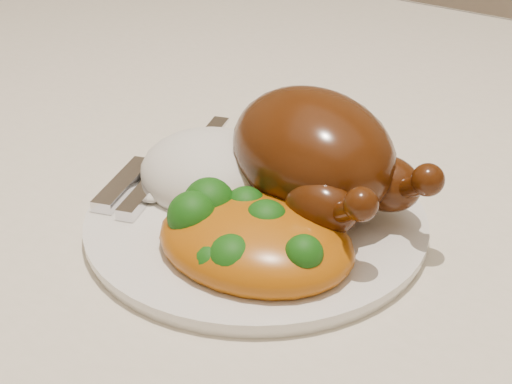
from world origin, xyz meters
The scene contains 7 objects.
dining_table centered at (0.00, 0.00, 0.67)m, with size 1.60×0.90×0.76m.
tablecloth centered at (0.00, 0.00, 0.74)m, with size 1.73×1.03×0.18m.
dinner_plate centered at (0.02, -0.16, 0.77)m, with size 0.26×0.26×0.01m, color white.
roast_chicken centered at (0.04, -0.12, 0.82)m, with size 0.19×0.15×0.09m.
rice_mound centered at (-0.04, -0.14, 0.79)m, with size 0.14×0.13×0.06m.
mac_and_cheese centered at (0.05, -0.20, 0.79)m, with size 0.16×0.13×0.06m.
cutlery centered at (-0.08, -0.16, 0.78)m, with size 0.07×0.20×0.01m.
Camera 1 is at (0.30, -0.53, 1.07)m, focal length 50.00 mm.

